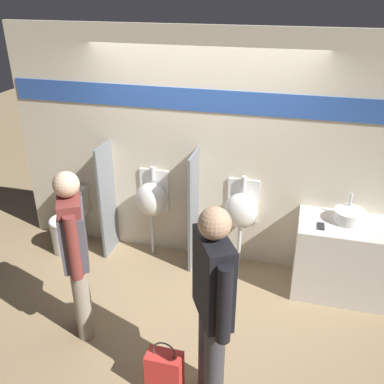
{
  "coord_description": "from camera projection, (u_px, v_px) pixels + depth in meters",
  "views": [
    {
      "loc": [
        1.05,
        -3.81,
        3.08
      ],
      "look_at": [
        0.0,
        0.17,
        1.05
      ],
      "focal_mm": 40.0,
      "sensor_mm": 36.0,
      "label": 1
    }
  ],
  "objects": [
    {
      "name": "urinal_near_counter",
      "position": [
        151.0,
        199.0,
        5.08
      ],
      "size": [
        0.38,
        0.28,
        1.14
      ],
      "color": "silver",
      "rests_on": "ground_plane"
    },
    {
      "name": "sink_counter",
      "position": [
        347.0,
        259.0,
        4.55
      ],
      "size": [
        1.09,
        0.62,
        0.84
      ],
      "color": "silver",
      "rests_on": "ground_plane"
    },
    {
      "name": "shopping_bag",
      "position": [
        165.0,
        372.0,
        3.51
      ],
      "size": [
        0.3,
        0.16,
        0.53
      ],
      "color": "red",
      "rests_on": "ground_plane"
    },
    {
      "name": "urinal_far",
      "position": [
        241.0,
        210.0,
        4.83
      ],
      "size": [
        0.38,
        0.28,
        1.14
      ],
      "color": "silver",
      "rests_on": "ground_plane"
    },
    {
      "name": "cell_phone",
      "position": [
        321.0,
        226.0,
        4.33
      ],
      "size": [
        0.07,
        0.14,
        0.01
      ],
      "color": "#232328",
      "rests_on": "sink_counter"
    },
    {
      "name": "ground_plane",
      "position": [
        188.0,
        280.0,
        4.9
      ],
      "size": [
        16.0,
        16.0,
        0.0
      ],
      "primitive_type": "plane",
      "color": "#997F5B"
    },
    {
      "name": "person_in_vest",
      "position": [
        75.0,
        246.0,
        3.78
      ],
      "size": [
        0.41,
        0.53,
        1.69
      ],
      "rotation": [
        0.0,
        0.0,
        2.08
      ],
      "color": "gray",
      "rests_on": "ground_plane"
    },
    {
      "name": "display_wall",
      "position": [
        202.0,
        151.0,
        4.82
      ],
      "size": [
        4.57,
        0.07,
        2.7
      ],
      "color": "beige",
      "rests_on": "ground_plane"
    },
    {
      "name": "toilet",
      "position": [
        68.0,
        225.0,
        5.38
      ],
      "size": [
        0.37,
        0.54,
        0.92
      ],
      "color": "white",
      "rests_on": "ground_plane"
    },
    {
      "name": "person_with_lanyard",
      "position": [
        213.0,
        302.0,
        3.14
      ],
      "size": [
        0.38,
        0.55,
        1.75
      ],
      "rotation": [
        0.0,
        0.0,
        2.08
      ],
      "color": "#3D3D42",
      "rests_on": "ground_plane"
    },
    {
      "name": "sink_basin",
      "position": [
        349.0,
        216.0,
        4.41
      ],
      "size": [
        0.32,
        0.32,
        0.27
      ],
      "color": "white",
      "rests_on": "sink_counter"
    },
    {
      "name": "divider_near_counter",
      "position": [
        107.0,
        200.0,
        5.16
      ],
      "size": [
        0.03,
        0.41,
        1.41
      ],
      "color": "slate",
      "rests_on": "ground_plane"
    },
    {
      "name": "divider_mid",
      "position": [
        194.0,
        211.0,
        4.91
      ],
      "size": [
        0.03,
        0.41,
        1.41
      ],
      "color": "slate",
      "rests_on": "ground_plane"
    }
  ]
}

